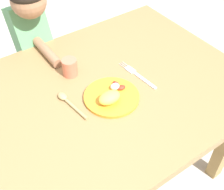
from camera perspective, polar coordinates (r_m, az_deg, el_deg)
The scene contains 7 objects.
ground_plane at distance 1.85m, azimuth -1.55°, elevation -14.93°, with size 8.00×8.00×0.00m, color beige.
dining_table at distance 1.36m, azimuth -2.05°, elevation -1.77°, with size 1.31×0.95×0.69m.
plate at distance 1.25m, azimuth -0.13°, elevation -0.23°, with size 0.24×0.24×0.06m.
fork at distance 1.37m, azimuth 4.96°, elevation 3.76°, with size 0.04×0.23×0.01m.
spoon at distance 1.25m, azimuth -8.41°, elevation -1.23°, with size 0.05×0.19×0.02m.
drinking_cup at distance 1.36m, azimuth -8.06°, elevation 5.25°, with size 0.07×0.07×0.08m, color #DB6E53.
person at distance 1.75m, azimuth -14.24°, elevation 6.75°, with size 0.17×0.44×1.02m.
Camera 1 is at (-0.50, -0.79, 1.59)m, focal length 47.90 mm.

